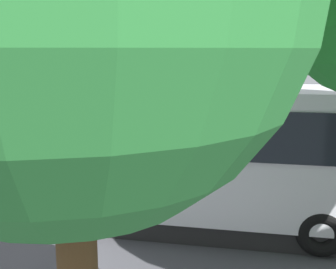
{
  "coord_description": "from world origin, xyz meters",
  "views": [
    {
      "loc": [
        -3.74,
        15.03,
        4.07
      ],
      "look_at": [
        -0.64,
        0.16,
        1.1
      ],
      "focal_mm": 46.78,
      "sensor_mm": 36.0,
      "label": 1
    }
  ],
  "objects": [
    {
      "name": "bay_line_b",
      "position": [
        -3.56,
        -0.48,
        0.0
      ],
      "size": [
        0.16,
        4.02,
        0.01
      ],
      "color": "white",
      "rests_on": "ground_plane"
    },
    {
      "name": "spectator_centre",
      "position": [
        -0.56,
        2.47,
        1.04
      ],
      "size": [
        0.58,
        0.37,
        1.75
      ],
      "color": "#473823",
      "rests_on": "ground_plane"
    },
    {
      "name": "parked_motorcycle_silver",
      "position": [
        0.48,
        3.23,
        0.48
      ],
      "size": [
        2.03,
        0.71,
        0.99
      ],
      "color": "black",
      "rests_on": "ground_plane"
    },
    {
      "name": "bay_line_c",
      "position": [
        -1.0,
        -0.48,
        0.0
      ],
      "size": [
        0.17,
        4.42,
        0.01
      ],
      "color": "white",
      "rests_on": "ground_plane"
    },
    {
      "name": "ground_plane",
      "position": [
        0.0,
        0.0,
        0.0
      ],
      "size": [
        80.0,
        80.0,
        0.0
      ],
      "primitive_type": "plane",
      "color": "#424247"
    },
    {
      "name": "bay_line_d",
      "position": [
        1.56,
        -0.48,
        0.0
      ],
      "size": [
        0.17,
        4.35,
        0.01
      ],
      "color": "white",
      "rests_on": "ground_plane"
    },
    {
      "name": "spectator_left",
      "position": [
        -1.32,
        2.56,
        1.06
      ],
      "size": [
        0.57,
        0.33,
        1.77
      ],
      "color": "#473823",
      "rests_on": "ground_plane"
    },
    {
      "name": "bay_line_a",
      "position": [
        -6.11,
        -0.48,
        0.0
      ],
      "size": [
        0.17,
        4.35,
        0.01
      ],
      "color": "white",
      "rests_on": "ground_plane"
    },
    {
      "name": "traffic_cone",
      "position": [
        -0.94,
        -2.18,
        0.3
      ],
      "size": [
        0.34,
        0.34,
        0.63
      ],
      "color": "orange",
      "rests_on": "ground_plane"
    },
    {
      "name": "spectator_far_left",
      "position": [
        -2.29,
        2.54,
        1.07
      ],
      "size": [
        0.57,
        0.32,
        1.79
      ],
      "color": "#473823",
      "rests_on": "ground_plane"
    },
    {
      "name": "tour_bus",
      "position": [
        -1.45,
        5.36,
        1.65
      ],
      "size": [
        10.25,
        2.63,
        3.25
      ],
      "color": "silver",
      "rests_on": "ground_plane"
    },
    {
      "name": "stunt_motorcycle",
      "position": [
        1.16,
        -2.79,
        1.04
      ],
      "size": [
        1.86,
        0.94,
        1.83
      ],
      "color": "black",
      "rests_on": "ground_plane"
    },
    {
      "name": "parked_motorcycle_dark",
      "position": [
        -2.66,
        3.07,
        0.48
      ],
      "size": [
        2.03,
        0.69,
        0.99
      ],
      "color": "black",
      "rests_on": "ground_plane"
    },
    {
      "name": "bay_line_e",
      "position": [
        4.12,
        -0.48,
        0.0
      ],
      "size": [
        0.16,
        3.86,
        0.01
      ],
      "color": "white",
      "rests_on": "ground_plane"
    }
  ]
}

